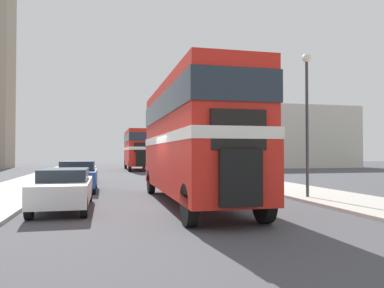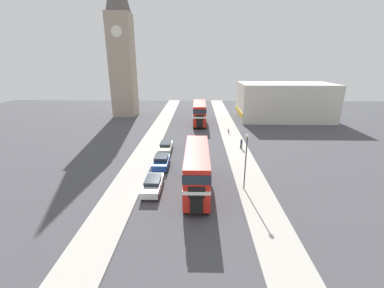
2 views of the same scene
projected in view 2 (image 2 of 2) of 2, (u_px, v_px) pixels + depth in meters
The scene contains 13 objects.
ground_plane at pixel (189, 191), 26.41m from camera, with size 120.00×120.00×0.00m, color #47474C.
sidewalk_right at pixel (255, 191), 26.25m from camera, with size 3.50×120.00×0.12m.
sidewalk_left at pixel (124, 190), 26.54m from camera, with size 3.50×120.00×0.12m.
double_decker_bus at pixel (197, 167), 25.74m from camera, with size 2.39×10.25×4.43m.
bus_distant at pixel (200, 112), 52.78m from camera, with size 2.51×9.86×4.37m.
car_parked_near at pixel (153, 184), 26.27m from camera, with size 1.71×4.62×1.36m.
car_parked_mid at pixel (161, 161), 31.97m from camera, with size 1.80×4.13×1.49m.
car_parked_far at pixel (166, 147), 37.52m from camera, with size 1.69×4.57×1.37m.
pedestrian_walking at pixel (241, 143), 38.34m from camera, with size 0.31×0.31×1.54m.
bicycle_on_pavement at pixel (228, 131), 46.50m from camera, with size 0.05×1.76×0.78m.
street_lamp at pixel (246, 154), 25.46m from camera, with size 0.36×0.36×5.86m.
church_tower at pixel (120, 38), 56.55m from camera, with size 5.35×5.35×33.72m.
shop_building_block at pixel (285, 102), 56.41m from camera, with size 19.94×10.16×7.94m.
Camera 2 is at (0.83, -23.52, 12.94)m, focal length 24.00 mm.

